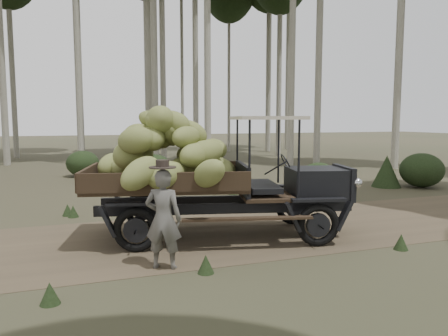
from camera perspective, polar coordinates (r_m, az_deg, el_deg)
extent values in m
plane|color=#473D2B|center=(9.06, -8.03, -9.22)|extent=(120.00, 120.00, 0.00)
cube|color=brown|center=(9.06, -8.03, -9.20)|extent=(70.00, 4.00, 0.01)
cube|color=black|center=(9.35, 11.88, -1.88)|extent=(1.32, 1.28, 0.61)
cube|color=black|center=(9.55, 15.35, -1.79)|extent=(0.37, 1.10, 0.69)
cube|color=black|center=(8.98, 2.46, -1.37)|extent=(0.45, 1.52, 0.61)
cube|color=#38281C|center=(8.90, -7.46, -2.21)|extent=(3.47, 2.66, 0.09)
cube|color=#38281C|center=(9.86, -7.35, -0.20)|extent=(3.02, 0.79, 0.35)
cube|color=#38281C|center=(7.88, -7.64, -1.86)|extent=(3.02, 0.79, 0.35)
cube|color=#38281C|center=(9.04, -17.33, -1.04)|extent=(0.53, 1.95, 0.35)
cube|color=beige|center=(8.98, 5.51, 6.53)|extent=(1.68, 2.12, 0.07)
cube|color=black|center=(9.43, -0.27, -4.26)|extent=(4.97, 1.30, 0.20)
cube|color=black|center=(8.61, 0.30, -5.29)|extent=(4.97, 1.30, 0.20)
torus|color=black|center=(10.24, 9.08, -5.00)|extent=(0.85, 0.34, 0.84)
torus|color=black|center=(8.58, 12.19, -7.28)|extent=(0.85, 0.34, 0.84)
torus|color=black|center=(9.91, -10.50, -5.40)|extent=(0.85, 0.34, 0.84)
torus|color=black|center=(8.20, -11.43, -7.92)|extent=(0.85, 0.34, 0.84)
sphere|color=beige|center=(10.04, 14.79, -1.07)|extent=(0.20, 0.20, 0.20)
sphere|color=beige|center=(9.12, 17.02, -1.87)|extent=(0.20, 0.20, 0.20)
ellipsoid|color=olive|center=(9.63, -0.22, -0.09)|extent=(0.94, 0.66, 0.70)
ellipsoid|color=olive|center=(9.44, -1.51, 2.43)|extent=(0.66, 1.00, 0.50)
ellipsoid|color=olive|center=(8.94, -4.69, 4.58)|extent=(1.04, 0.85, 0.73)
ellipsoid|color=olive|center=(8.74, -7.69, 5.93)|extent=(1.12, 0.99, 0.64)
ellipsoid|color=olive|center=(9.04, -3.57, -0.41)|extent=(0.79, 0.97, 0.58)
ellipsoid|color=olive|center=(8.61, -2.81, 1.78)|extent=(0.93, 0.90, 0.49)
ellipsoid|color=olive|center=(8.68, -9.20, 3.91)|extent=(0.74, 1.08, 0.60)
ellipsoid|color=olive|center=(8.92, -8.30, 5.52)|extent=(0.81, 1.08, 0.58)
ellipsoid|color=olive|center=(9.50, -12.96, 0.03)|extent=(0.79, 0.89, 0.59)
ellipsoid|color=olive|center=(8.48, -2.63, 1.92)|extent=(0.98, 0.65, 0.67)
ellipsoid|color=olive|center=(8.55, -4.97, 4.04)|extent=(0.89, 0.90, 0.47)
ellipsoid|color=olive|center=(8.68, -6.68, 5.88)|extent=(0.93, 0.78, 0.63)
ellipsoid|color=olive|center=(9.66, -14.54, 0.34)|extent=(0.93, 0.94, 0.72)
ellipsoid|color=olive|center=(8.85, -12.36, 1.65)|extent=(0.92, 0.94, 0.64)
ellipsoid|color=olive|center=(8.86, -6.86, 4.55)|extent=(0.71, 1.05, 0.71)
ellipsoid|color=olive|center=(8.95, -6.53, 5.67)|extent=(0.76, 0.99, 0.54)
ellipsoid|color=olive|center=(7.98, -7.54, -0.95)|extent=(1.01, 0.86, 0.63)
ellipsoid|color=olive|center=(8.32, -3.92, 1.63)|extent=(0.90, 0.92, 0.49)
ellipsoid|color=olive|center=(9.03, -8.07, 4.35)|extent=(0.70, 1.02, 0.78)
ellipsoid|color=olive|center=(8.67, -8.36, 6.14)|extent=(0.68, 1.01, 0.72)
ellipsoid|color=olive|center=(8.84, -4.85, -0.20)|extent=(1.11, 1.02, 0.72)
ellipsoid|color=olive|center=(8.95, -4.07, 1.97)|extent=(0.84, 1.04, 0.58)
ellipsoid|color=olive|center=(8.47, -11.41, 3.55)|extent=(0.97, 1.02, 0.64)
ellipsoid|color=olive|center=(8.94, -8.80, 5.89)|extent=(0.94, 0.64, 0.68)
ellipsoid|color=olive|center=(8.70, -0.49, -0.51)|extent=(0.66, 1.09, 0.78)
ellipsoid|color=olive|center=(9.34, -10.64, 1.92)|extent=(0.69, 1.02, 0.56)
ellipsoid|color=olive|center=(8.87, -11.25, 3.86)|extent=(0.89, 1.01, 0.74)
ellipsoid|color=olive|center=(7.83, -10.90, -0.68)|extent=(1.08, 0.86, 0.84)
ellipsoid|color=olive|center=(7.82, -1.99, -0.73)|extent=(0.76, 1.01, 0.77)
imported|color=#5C5954|center=(7.17, -7.93, -6.63)|extent=(0.71, 0.62, 1.64)
cylinder|color=#2E2620|center=(7.03, -8.03, 0.08)|extent=(0.59, 0.59, 0.02)
cylinder|color=#2E2620|center=(7.02, -8.04, 0.53)|extent=(0.29, 0.29, 0.13)
cylinder|color=#B2AD9E|center=(26.06, -8.14, 20.89)|extent=(0.31, 0.31, 17.94)
cylinder|color=#B2AD9E|center=(26.34, -10.02, 17.64)|extent=(0.39, 0.39, 15.20)
cylinder|color=#B2AD9E|center=(22.61, -2.21, 21.07)|extent=(0.33, 0.33, 16.30)
cylinder|color=#B2AD9E|center=(23.93, 8.99, 20.22)|extent=(0.34, 0.34, 16.33)
cylinder|color=#B2AD9E|center=(29.21, 7.27, 16.44)|extent=(0.32, 0.32, 15.07)
cylinder|color=#B2AD9E|center=(33.67, 5.88, 16.76)|extent=(0.38, 0.38, 16.97)
cylinder|color=#B2AD9E|center=(32.65, 7.38, 17.16)|extent=(0.26, 0.26, 17.08)
cylinder|color=#B2AD9E|center=(33.47, 0.65, 15.82)|extent=(0.21, 0.21, 15.79)
cylinder|color=#B2AD9E|center=(32.57, -18.53, 19.52)|extent=(0.23, 0.23, 19.98)
cylinder|color=#B2AD9E|center=(30.57, -26.14, 15.39)|extent=(0.33, 0.33, 15.06)
cylinder|color=#B2AD9E|center=(36.41, 8.43, 18.00)|extent=(0.34, 0.34, 19.56)
cone|color=#233319|center=(14.68, -7.89, -1.59)|extent=(0.72, 0.72, 0.80)
cone|color=#233319|center=(16.20, -6.53, -1.33)|extent=(0.46, 0.46, 0.52)
ellipsoid|color=#233319|center=(15.08, 12.25, -1.11)|extent=(1.21, 1.21, 0.97)
cone|color=#233319|center=(17.22, -11.55, -0.41)|extent=(0.76, 0.76, 0.84)
ellipsoid|color=#233319|center=(17.04, 24.42, -0.25)|extent=(1.52, 1.52, 1.21)
cone|color=#233319|center=(14.20, 1.18, -2.51)|extent=(0.41, 0.41, 0.45)
ellipsoid|color=#233319|center=(17.53, -9.02, 0.10)|extent=(1.29, 1.29, 1.03)
cone|color=#233319|center=(14.29, 2.59, -2.28)|extent=(0.49, 0.49, 0.54)
ellipsoid|color=#233319|center=(19.42, -17.97, 0.57)|extent=(1.36, 1.36, 1.09)
cone|color=#233319|center=(16.69, 20.47, -0.39)|extent=(1.02, 1.02, 1.14)
ellipsoid|color=#233319|center=(17.49, -0.15, -0.30)|extent=(0.94, 0.94, 0.75)
cone|color=#233319|center=(14.82, -1.68, -1.16)|extent=(0.86, 0.86, 0.95)
cone|color=#233319|center=(11.91, -4.49, -4.64)|extent=(0.27, 0.27, 0.30)
cone|color=#233319|center=(13.28, 14.89, -3.69)|extent=(0.27, 0.27, 0.30)
cone|color=#233319|center=(11.46, -13.87, -5.26)|extent=(0.27, 0.27, 0.30)
cone|color=#233319|center=(6.40, -21.80, -14.95)|extent=(0.27, 0.27, 0.30)
cone|color=#233319|center=(11.62, -2.24, -4.91)|extent=(0.27, 0.27, 0.30)
cone|color=#233319|center=(11.51, -19.10, -5.37)|extent=(0.27, 0.27, 0.30)
cone|color=#233319|center=(8.90, 22.12, -8.93)|extent=(0.27, 0.27, 0.30)
cone|color=#233319|center=(7.07, -2.40, -12.43)|extent=(0.27, 0.27, 0.30)
cone|color=#233319|center=(11.74, -19.75, -5.17)|extent=(0.27, 0.27, 0.30)
cone|color=#233319|center=(12.02, 2.10, -4.52)|extent=(0.27, 0.27, 0.30)
cone|color=#233319|center=(12.41, 8.53, -4.25)|extent=(0.27, 0.27, 0.30)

